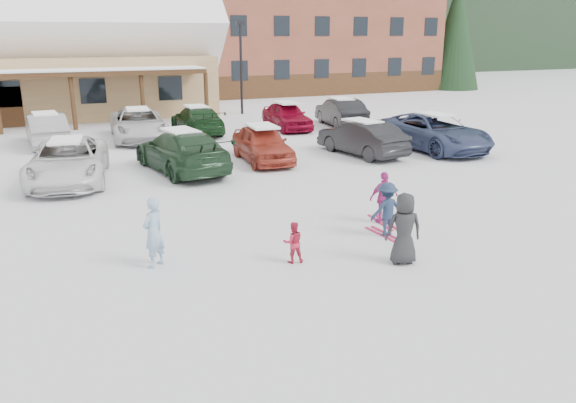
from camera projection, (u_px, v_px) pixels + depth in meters
name	position (u px, v px, depth m)	size (l,w,h in m)	color
ground	(293.00, 256.00, 12.92)	(160.00, 160.00, 0.00)	silver
lamp_post	(241.00, 62.00, 34.88)	(0.50, 0.25, 5.69)	black
conifer_1	(457.00, 18.00, 50.57)	(4.84, 4.84, 11.22)	black
conifer_3	(165.00, 32.00, 52.50)	(3.96, 3.96, 9.18)	black
conifer_4	(405.00, 19.00, 64.33)	(5.06, 5.06, 11.73)	black
adult_skier	(154.00, 232.00, 12.12)	(0.58, 0.38, 1.58)	#85A7C0
toddler_red	(293.00, 242.00, 12.44)	(0.46, 0.36, 0.95)	#B32038
child_navy	(387.00, 209.00, 14.03)	(0.90, 0.52, 1.39)	#1C2C44
skis_child_navy	(385.00, 235.00, 14.23)	(0.20, 1.40, 0.03)	#B91A48
child_magenta	(384.00, 198.00, 15.00)	(0.83, 0.34, 1.41)	#BB2881
skis_child_magenta	(383.00, 222.00, 15.20)	(0.20, 1.40, 0.03)	#B91A48
bystander_dark	(404.00, 229.00, 12.30)	(0.79, 0.51, 1.61)	#242426
parked_car_2	(68.00, 161.00, 19.15)	(2.45, 5.32, 1.48)	white
parked_car_3	(182.00, 151.00, 20.67)	(2.15, 5.30, 1.54)	#1F3B24
parked_car_4	(262.00, 144.00, 22.30)	(1.70, 4.21, 1.44)	#A63726
parked_car_5	(362.00, 138.00, 23.49)	(1.54, 4.40, 1.45)	black
parked_car_6	(434.00, 132.00, 24.54)	(2.60, 5.65, 1.57)	#344064
parked_car_9	(47.00, 129.00, 25.51)	(1.56, 4.47, 1.47)	#9B9B9F
parked_car_10	(138.00, 124.00, 26.91)	(2.48, 5.38, 1.49)	silver
parked_car_11	(197.00, 120.00, 28.55)	(1.95, 4.81, 1.39)	#133216
parked_car_12	(287.00, 116.00, 29.86)	(1.69, 4.20, 1.43)	maroon
parked_car_13	(341.00, 112.00, 30.89)	(1.60, 4.59, 1.51)	black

